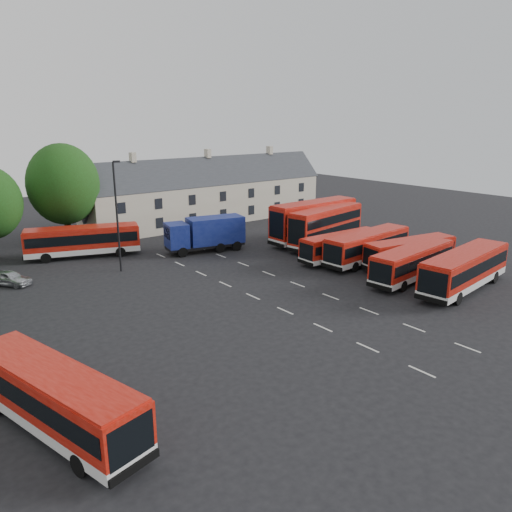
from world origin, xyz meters
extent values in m
plane|color=black|center=(0.00, 0.00, 0.00)|extent=(140.00, 140.00, 0.00)
cube|color=beige|center=(0.00, -14.00, 0.01)|extent=(0.15, 1.80, 0.01)
cube|color=beige|center=(0.00, -10.00, 0.01)|extent=(0.15, 1.80, 0.01)
cube|color=beige|center=(0.00, -6.00, 0.01)|extent=(0.15, 1.80, 0.01)
cube|color=beige|center=(0.00, -2.00, 0.01)|extent=(0.15, 1.80, 0.01)
cube|color=beige|center=(0.00, 2.00, 0.01)|extent=(0.15, 1.80, 0.01)
cube|color=beige|center=(0.00, 6.00, 0.01)|extent=(0.15, 1.80, 0.01)
cube|color=beige|center=(0.00, 10.00, 0.01)|extent=(0.15, 1.80, 0.01)
cube|color=beige|center=(0.00, 14.00, 0.01)|extent=(0.15, 1.80, 0.01)
cube|color=beige|center=(0.00, 18.00, 0.01)|extent=(0.15, 1.80, 0.01)
cube|color=beige|center=(5.00, -14.00, 0.01)|extent=(0.15, 1.80, 0.01)
cube|color=beige|center=(5.00, -10.00, 0.01)|extent=(0.15, 1.80, 0.01)
cube|color=beige|center=(5.00, -6.00, 0.01)|extent=(0.15, 1.80, 0.01)
cube|color=beige|center=(5.00, -2.00, 0.01)|extent=(0.15, 1.80, 0.01)
cube|color=beige|center=(5.00, 2.00, 0.01)|extent=(0.15, 1.80, 0.01)
cube|color=beige|center=(5.00, 6.00, 0.01)|extent=(0.15, 1.80, 0.01)
cube|color=beige|center=(5.00, 10.00, 0.01)|extent=(0.15, 1.80, 0.01)
cube|color=beige|center=(5.00, 14.00, 0.01)|extent=(0.15, 1.80, 0.01)
cube|color=beige|center=(5.00, 18.00, 0.01)|extent=(0.15, 1.80, 0.01)
cylinder|color=black|center=(-6.00, 29.00, 2.10)|extent=(0.70, 0.70, 4.20)
ellipsoid|color=#1A350E|center=(-6.00, 29.00, 6.97)|extent=(7.92, 7.92, 9.11)
cube|color=beige|center=(14.00, 30.00, 2.75)|extent=(35.00, 7.00, 5.50)
cube|color=#2D3035|center=(14.00, 30.00, 5.50)|extent=(35.70, 7.13, 7.13)
cube|color=beige|center=(3.00, 30.00, 9.46)|extent=(0.60, 0.90, 1.20)
cube|color=beige|center=(14.00, 30.00, 9.46)|extent=(0.60, 0.90, 1.20)
cube|color=beige|center=(25.00, 30.00, 9.46)|extent=(0.60, 0.90, 1.20)
cube|color=silver|center=(15.12, -7.80, 0.84)|extent=(12.11, 4.10, 0.59)
cube|color=#A9170A|center=(15.12, -7.80, 2.19)|extent=(12.11, 4.10, 2.10)
cube|color=black|center=(15.12, -7.80, 2.24)|extent=(11.65, 4.10, 1.03)
cube|color=#A9170A|center=(15.12, -7.80, 3.29)|extent=(11.86, 3.96, 0.13)
cylinder|color=black|center=(11.49, -9.47, 0.54)|extent=(1.11, 0.43, 1.08)
cylinder|color=black|center=(18.75, -6.14, 0.54)|extent=(1.11, 0.43, 1.08)
cube|color=silver|center=(14.01, -3.46, 0.76)|extent=(10.91, 3.54, 0.54)
cube|color=#A9170A|center=(14.01, -3.46, 1.97)|extent=(10.91, 3.54, 1.90)
cube|color=black|center=(14.01, -3.46, 2.02)|extent=(10.49, 3.55, 0.93)
cube|color=#A9170A|center=(14.01, -3.46, 2.97)|extent=(10.69, 3.42, 0.12)
cylinder|color=black|center=(10.71, -4.91, 0.49)|extent=(1.00, 0.37, 0.97)
cylinder|color=black|center=(17.30, -2.01, 0.49)|extent=(1.00, 0.37, 0.97)
cube|color=silver|center=(17.10, -0.99, 0.71)|extent=(10.25, 3.95, 0.50)
cube|color=#A9170A|center=(17.10, -0.99, 1.84)|extent=(10.25, 3.95, 1.77)
cube|color=black|center=(17.10, -0.99, 1.89)|extent=(9.87, 3.94, 0.86)
cube|color=#A9170A|center=(17.10, -0.99, 2.78)|extent=(10.04, 3.83, 0.11)
cylinder|color=black|center=(13.77, -1.46, 0.46)|extent=(0.94, 0.41, 0.91)
cylinder|color=black|center=(20.44, -0.53, 0.46)|extent=(0.94, 0.41, 0.91)
cube|color=silver|center=(15.22, 2.74, 0.78)|extent=(11.29, 3.38, 0.56)
cube|color=#A9170A|center=(15.22, 2.74, 2.05)|extent=(11.29, 3.38, 1.97)
cube|color=black|center=(15.22, 2.74, 2.10)|extent=(10.85, 3.40, 0.96)
cube|color=#A9170A|center=(15.22, 2.74, 3.08)|extent=(11.06, 3.26, 0.12)
cylinder|color=black|center=(11.76, 1.33, 0.51)|extent=(1.03, 0.36, 1.01)
cylinder|color=black|center=(18.68, 4.15, 0.51)|extent=(1.03, 0.36, 1.01)
cube|color=silver|center=(13.86, 4.94, 0.69)|extent=(9.88, 2.56, 0.49)
cube|color=#A9170A|center=(13.86, 4.94, 1.81)|extent=(9.88, 2.56, 1.74)
cube|color=black|center=(13.86, 4.94, 1.85)|extent=(9.49, 2.60, 0.85)
cube|color=#A9170A|center=(13.86, 4.94, 2.72)|extent=(9.68, 2.46, 0.11)
cylinder|color=black|center=(10.68, 4.03, 0.45)|extent=(0.90, 0.28, 0.89)
cylinder|color=black|center=(17.03, 5.84, 0.45)|extent=(0.90, 0.28, 0.89)
cube|color=silver|center=(16.53, 9.82, 0.77)|extent=(11.21, 4.33, 0.55)
cube|color=#A9170A|center=(16.53, 9.82, 2.71)|extent=(11.21, 4.33, 3.33)
cube|color=black|center=(16.53, 9.82, 2.06)|extent=(10.79, 4.31, 0.95)
cube|color=#A9170A|center=(16.53, 9.82, 4.43)|extent=(10.98, 4.19, 0.12)
cylinder|color=black|center=(13.27, 8.11, 0.50)|extent=(1.03, 0.45, 0.99)
cylinder|color=black|center=(19.79, 11.53, 0.50)|extent=(1.03, 0.45, 0.99)
cube|color=black|center=(16.53, 9.82, 3.36)|extent=(10.79, 4.31, 0.95)
cube|color=silver|center=(17.05, 12.30, 0.83)|extent=(11.82, 2.96, 0.59)
cube|color=#A9170A|center=(17.05, 12.30, 2.91)|extent=(11.82, 2.96, 3.58)
cube|color=black|center=(17.05, 12.30, 2.22)|extent=(11.35, 3.01, 1.02)
cube|color=#A9170A|center=(17.05, 12.30, 4.76)|extent=(11.58, 2.84, 0.13)
cylinder|color=black|center=(13.32, 11.00, 0.53)|extent=(1.08, 0.33, 1.07)
cylinder|color=black|center=(20.78, 13.60, 0.53)|extent=(1.08, 0.33, 1.07)
cube|color=black|center=(17.05, 12.30, 3.61)|extent=(11.35, 3.01, 1.02)
cube|color=silver|center=(-18.42, -6.63, 0.79)|extent=(5.20, 11.50, 0.56)
cube|color=#A9170A|center=(-18.42, -6.63, 2.06)|extent=(5.20, 11.50, 1.99)
cube|color=black|center=(-18.42, -6.63, 2.12)|extent=(5.15, 11.08, 0.97)
cube|color=#A9170A|center=(-18.42, -6.63, 3.11)|extent=(5.04, 11.25, 0.12)
cylinder|color=black|center=(-16.43, -9.83, 0.51)|extent=(0.52, 1.06, 1.02)
cube|color=silver|center=(-6.59, 22.58, 0.81)|extent=(11.65, 6.22, 0.57)
cube|color=#A9170A|center=(-6.59, 22.58, 2.10)|extent=(11.65, 6.22, 2.03)
cube|color=black|center=(-6.59, 22.58, 2.16)|extent=(11.24, 6.13, 0.99)
cube|color=#A9170A|center=(-6.59, 22.58, 3.17)|extent=(11.40, 6.04, 0.12)
cylinder|color=black|center=(-10.43, 22.67, 0.52)|extent=(1.08, 0.62, 1.04)
cylinder|color=black|center=(-2.75, 22.48, 0.52)|extent=(1.08, 0.62, 1.04)
cube|color=black|center=(4.72, 16.57, 0.69)|extent=(8.80, 4.06, 0.32)
cube|color=navy|center=(1.60, 17.27, 2.13)|extent=(2.66, 3.06, 2.55)
cube|color=black|center=(0.62, 17.49, 2.51)|extent=(0.60, 2.23, 1.28)
cube|color=navy|center=(5.91, 16.31, 2.29)|extent=(6.50, 3.92, 2.87)
cylinder|color=black|center=(1.55, 16.05, 0.53)|extent=(1.10, 0.52, 1.06)
cylinder|color=black|center=(8.14, 17.04, 0.53)|extent=(1.10, 0.52, 1.06)
imported|color=#B5B7BD|center=(-15.01, 17.51, 0.67)|extent=(3.59, 4.14, 1.35)
cylinder|color=black|center=(-5.61, 15.41, 5.19)|extent=(0.19, 0.19, 10.37)
cube|color=black|center=(-5.30, 15.37, 10.37)|extent=(0.65, 0.33, 0.19)
camera|label=1|loc=(-23.75, -28.52, 14.29)|focal=35.00mm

